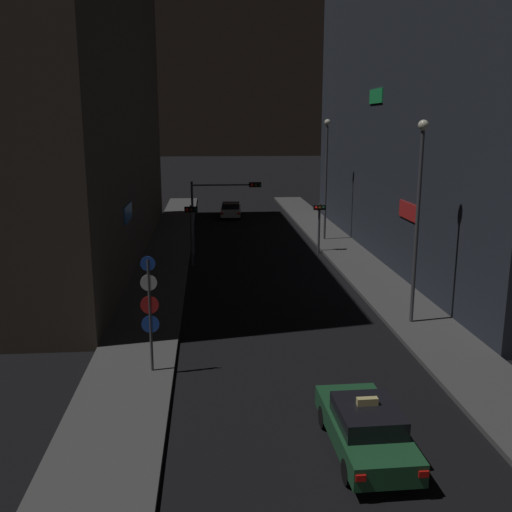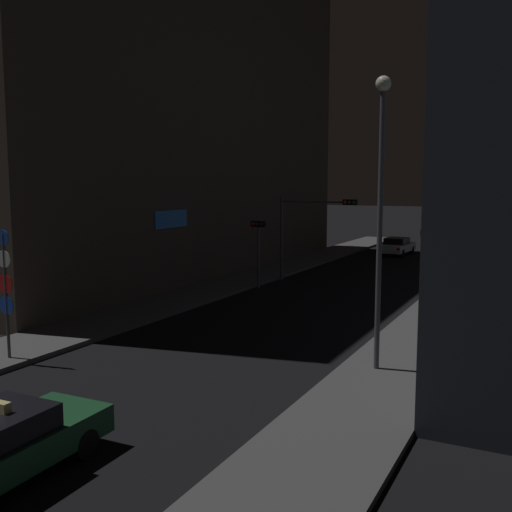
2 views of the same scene
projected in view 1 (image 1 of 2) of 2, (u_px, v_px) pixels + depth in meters
name	position (u px, v px, depth m)	size (l,w,h in m)	color
sidewalk_left	(165.00, 260.00, 36.94)	(3.10, 61.70, 0.18)	#4C4C4C
sidewalk_right	(350.00, 257.00, 37.91)	(3.10, 61.70, 0.18)	#4C4C4C
building_facade_left	(55.00, 87.00, 35.87)	(10.10, 33.54, 21.77)	#473D33
building_facade_right	(454.00, 82.00, 36.82)	(10.05, 35.83, 22.51)	#282D38
taxi	(365.00, 427.00, 15.41)	(1.89, 4.49, 1.62)	#1E512D
far_car	(231.00, 210.00, 54.10)	(2.07, 4.55, 1.42)	silver
traffic_light_overhead	(220.00, 201.00, 38.16)	(4.65, 0.42, 4.95)	#47474C
traffic_light_left_kerb	(191.00, 223.00, 35.22)	(0.80, 0.42, 3.80)	#47474C
traffic_light_right_kerb	(319.00, 218.00, 38.89)	(0.80, 0.42, 3.40)	#47474C
sign_pole_left	(150.00, 307.00, 19.78)	(0.63, 0.10, 4.13)	#47474C
street_lamp_near_block	(419.00, 199.00, 24.10)	(0.45, 0.45, 8.64)	#47474C
street_lamp_far_block	(326.00, 165.00, 42.12)	(0.46, 0.46, 8.78)	#47474C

